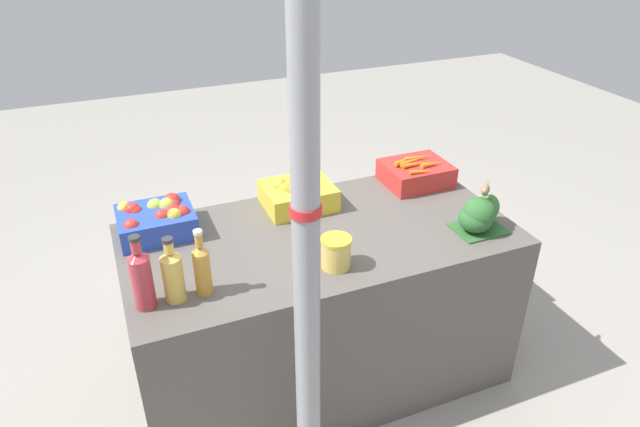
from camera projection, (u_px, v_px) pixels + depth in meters
The scene contains 12 objects.
ground_plane at pixel (320, 370), 2.91m from camera, with size 10.00×10.00×0.00m, color gray.
market_table at pixel (320, 307), 2.71m from camera, with size 1.71×0.86×0.82m, color #56514C.
support_pole at pixel (306, 211), 1.60m from camera, with size 0.09×0.09×2.69m.
apple_crate at pixel (157, 219), 2.48m from camera, with size 0.32×0.27×0.15m.
orange_crate at pixel (297, 193), 2.69m from camera, with size 0.32×0.27×0.15m.
carrot_crate at pixel (416, 173), 2.91m from camera, with size 0.32×0.27×0.14m.
broccoli_pile at pixel (479, 215), 2.49m from camera, with size 0.22×0.18×0.17m.
juice_bottle_ruby at pixel (142, 278), 2.01m from camera, with size 0.08×0.08×0.30m.
juice_bottle_golden at pixel (173, 274), 2.05m from camera, with size 0.08×0.08×0.26m.
juice_bottle_amber at pixel (202, 268), 2.08m from camera, with size 0.06×0.06×0.27m.
pickle_jar at pixel (336, 252), 2.25m from camera, with size 0.12×0.12×0.13m.
sparrow_bird at pixel (485, 190), 2.45m from camera, with size 0.10×0.10×0.05m.
Camera 1 is at (-0.81, -1.98, 2.13)m, focal length 32.00 mm.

